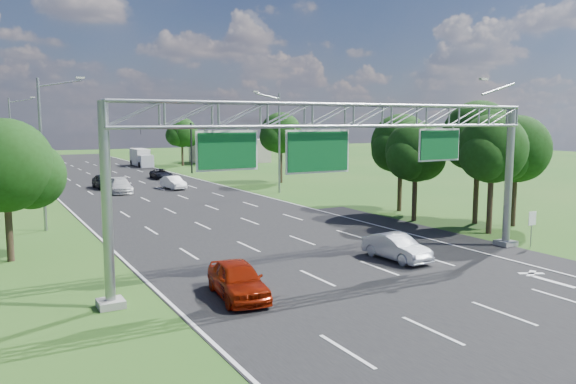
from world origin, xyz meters
TOP-DOWN VIEW (x-y plane):
  - ground at (0.00, 30.00)m, footprint 220.00×220.00m
  - road at (0.00, 30.00)m, footprint 18.00×180.00m
  - road_flare at (10.20, 14.00)m, footprint 3.00×30.00m
  - sign_gantry at (0.33, 12.00)m, footprint 23.50×1.00m
  - regulatory_sign at (12.40, 10.98)m, footprint 0.60×0.08m
  - traffic_signal at (7.48, 65.00)m, footprint 12.21×0.24m
  - streetlight_l_near at (-11.30, 30.00)m, footprint 2.97×0.22m
  - streetlight_l_far at (-11.30, 65.00)m, footprint 2.97×0.22m
  - streetlight_r_mid at (11.30, 40.00)m, footprint 2.97×0.22m
  - tree_cluster_right at (14.80, 19.19)m, footprint 9.91×14.60m
  - tree_verge_la at (-13.92, 22.04)m, footprint 5.76×4.80m
  - tree_verge_rd at (16.08, 48.04)m, footprint 5.76×4.80m
  - tree_verge_re at (14.08, 78.04)m, footprint 5.76×4.80m
  - building_right at (24.00, 82.00)m, footprint 12.00×9.00m
  - red_coupe at (-6.15, 10.71)m, footprint 2.37×4.66m
  - silver_sedan at (3.69, 12.46)m, footprint 1.63×4.15m
  - car_queue_a at (-2.67, 47.62)m, footprint 2.58×5.22m
  - car_queue_b at (4.97, 59.44)m, footprint 2.14×4.48m
  - car_queue_c at (-3.41, 52.40)m, footprint 2.00×4.65m
  - car_queue_d at (3.04, 48.30)m, footprint 1.83×4.25m
  - box_truck at (8.00, 80.75)m, footprint 2.25×7.32m

SIDE VIEW (x-z plane):
  - ground at x=0.00m, z-range 0.00..0.00m
  - road at x=0.00m, z-range -0.01..0.01m
  - road_flare at x=10.20m, z-range -0.01..0.01m
  - car_queue_b at x=4.97m, z-range 0.00..1.23m
  - silver_sedan at x=3.69m, z-range 0.00..1.35m
  - car_queue_d at x=3.04m, z-range 0.00..1.36m
  - car_queue_a at x=-2.67m, z-range 0.00..1.46m
  - red_coupe at x=-6.15m, z-range 0.00..1.52m
  - car_queue_c at x=-3.41m, z-range 0.00..1.57m
  - box_truck at x=8.00m, z-range -0.06..2.72m
  - regulatory_sign at x=12.40m, z-range 0.46..2.56m
  - building_right at x=24.00m, z-range 0.00..4.00m
  - tree_verge_la at x=-13.92m, z-range 1.06..8.46m
  - traffic_signal at x=7.48m, z-range 1.67..8.67m
  - tree_verge_re at x=14.08m, z-range 1.28..9.12m
  - tree_cluster_right at x=14.80m, z-range 0.97..9.65m
  - streetlight_l_near at x=-11.30m, z-range 0.50..10.66m
  - streetlight_l_far at x=-11.30m, z-range 0.50..10.66m
  - streetlight_r_mid at x=11.30m, z-range 0.50..10.66m
  - tree_verge_rd at x=16.08m, z-range 1.49..9.77m
  - sign_gantry at x=0.33m, z-range 2.11..11.67m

